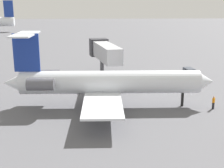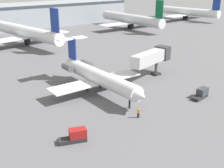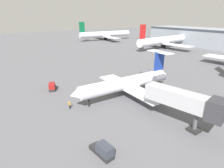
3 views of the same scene
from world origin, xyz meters
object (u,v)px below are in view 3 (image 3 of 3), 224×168
(parked_airliner_west_end, at_px, (105,34))
(ground_crew_marshaller, at_px, (70,105))
(baggage_tug_trailing, at_px, (52,87))
(parked_airliner_west_mid, at_px, (164,41))
(regional_jet, at_px, (128,82))
(jet_bridge, at_px, (188,102))
(baggage_tug_lead, at_px, (103,150))

(parked_airliner_west_end, bearing_deg, ground_crew_marshaller, -35.36)
(baggage_tug_trailing, distance_m, parked_airliner_west_mid, 77.76)
(baggage_tug_trailing, bearing_deg, regional_jet, 45.59)
(parked_airliner_west_end, bearing_deg, parked_airliner_west_mid, 8.86)
(baggage_tug_trailing, xyz_separation_m, parked_airliner_west_mid, (-28.42, 72.29, 3.57))
(jet_bridge, relative_size, baggage_tug_trailing, 3.12)
(regional_jet, xyz_separation_m, parked_airliner_west_end, (-92.34, 50.72, 1.04))
(regional_jet, xyz_separation_m, baggage_tug_trailing, (-13.43, -13.71, -2.51))
(parked_airliner_west_end, bearing_deg, baggage_tug_trailing, -39.23)
(parked_airliner_west_mid, bearing_deg, regional_jet, -54.46)
(regional_jet, xyz_separation_m, ground_crew_marshaller, (-1.43, -13.78, -2.49))
(regional_jet, distance_m, ground_crew_marshaller, 14.08)
(ground_crew_marshaller, xyz_separation_m, baggage_tug_lead, (15.31, -1.32, -0.02))
(regional_jet, xyz_separation_m, jet_bridge, (15.64, -0.21, 1.40))
(ground_crew_marshaller, xyz_separation_m, baggage_tug_trailing, (-12.00, 0.08, -0.02))
(jet_bridge, height_order, ground_crew_marshaller, jet_bridge)
(baggage_tug_lead, xyz_separation_m, baggage_tug_trailing, (-27.31, 1.39, 0.00))
(ground_crew_marshaller, height_order, baggage_tug_lead, baggage_tug_lead)
(ground_crew_marshaller, xyz_separation_m, parked_airliner_west_mid, (-40.42, 72.37, 3.55))
(jet_bridge, height_order, baggage_tug_lead, jet_bridge)
(parked_airliner_west_end, distance_m, parked_airliner_west_mid, 51.10)
(jet_bridge, distance_m, baggage_tug_lead, 15.50)
(parked_airliner_west_end, xyz_separation_m, parked_airliner_west_mid, (50.49, 7.87, 0.02))
(regional_jet, bearing_deg, parked_airliner_west_end, 151.22)
(parked_airliner_west_end, bearing_deg, regional_jet, -28.78)
(regional_jet, distance_m, parked_airliner_west_mid, 72.01)
(parked_airliner_west_end, bearing_deg, baggage_tug_lead, -31.79)
(jet_bridge, xyz_separation_m, baggage_tug_lead, (-1.76, -14.89, -3.90))
(regional_jet, distance_m, baggage_tug_lead, 20.67)
(jet_bridge, height_order, parked_airliner_west_mid, parked_airliner_west_mid)
(regional_jet, relative_size, baggage_tug_trailing, 6.35)
(baggage_tug_lead, distance_m, baggage_tug_trailing, 27.35)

